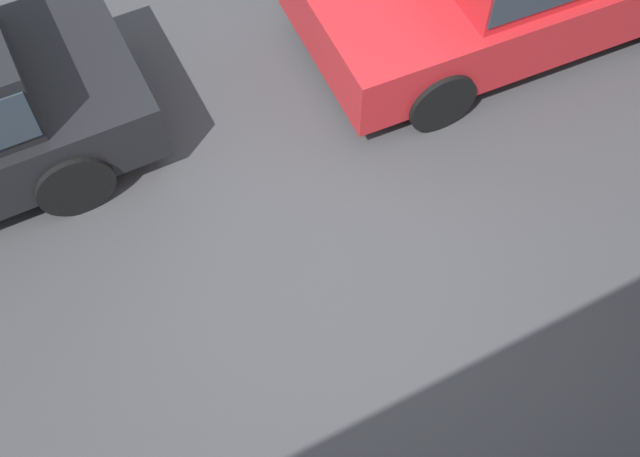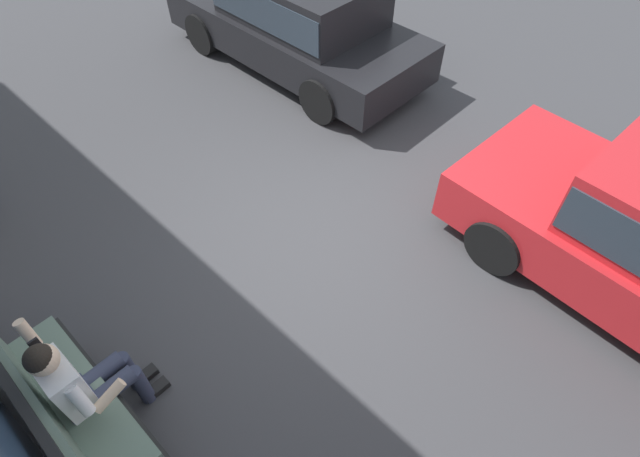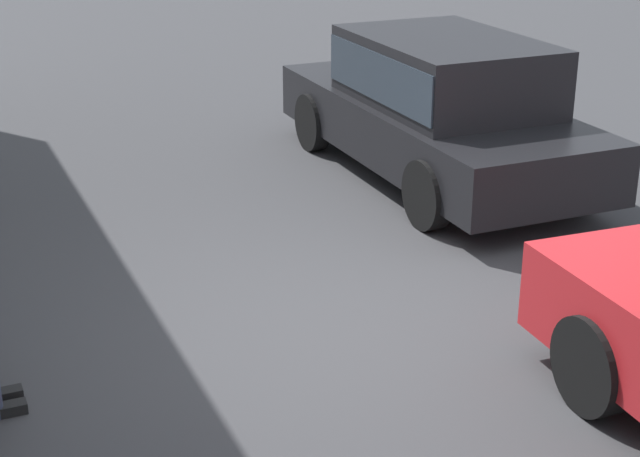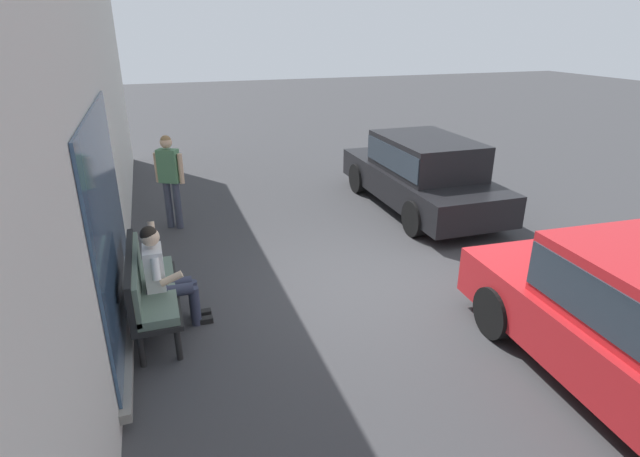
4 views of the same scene
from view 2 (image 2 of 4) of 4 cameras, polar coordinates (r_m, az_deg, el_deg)
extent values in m
plane|color=#38383A|center=(5.64, -0.22, -1.35)|extent=(60.00, 60.00, 0.00)
cube|color=gray|center=(4.85, -28.38, -21.34)|extent=(3.60, 0.12, 0.10)
cylinder|color=black|center=(5.26, -30.76, -13.91)|extent=(0.07, 0.07, 0.41)
cylinder|color=black|center=(5.24, -27.12, -11.57)|extent=(0.07, 0.07, 0.41)
cube|color=black|center=(4.61, -25.82, -17.81)|extent=(1.72, 0.55, 0.06)
cube|color=slate|center=(4.54, -26.16, -17.39)|extent=(1.66, 0.49, 0.10)
cube|color=black|center=(4.37, -29.88, -17.82)|extent=(1.72, 0.07, 0.55)
cube|color=slate|center=(4.36, -29.19, -17.39)|extent=(1.66, 0.06, 0.47)
cylinder|color=#2D3347|center=(4.57, -24.00, -15.06)|extent=(0.15, 0.42, 0.15)
cylinder|color=#2D3347|center=(4.80, -20.88, -15.02)|extent=(0.12, 0.12, 0.52)
cube|color=black|center=(4.99, -19.40, -15.64)|extent=(0.10, 0.24, 0.07)
cylinder|color=#2D3347|center=(4.48, -22.86, -16.64)|extent=(0.15, 0.42, 0.15)
cylinder|color=#2D3347|center=(4.71, -19.71, -16.51)|extent=(0.12, 0.12, 0.52)
cube|color=black|center=(4.90, -18.22, -17.07)|extent=(0.10, 0.24, 0.07)
cube|color=#2D3347|center=(4.53, -25.73, -17.34)|extent=(0.34, 0.24, 0.14)
cube|color=silver|center=(4.29, -27.00, -15.75)|extent=(0.38, 0.22, 0.56)
sphere|color=beige|center=(3.96, -29.13, -12.99)|extent=(0.22, 0.22, 0.22)
sphere|color=black|center=(3.93, -29.45, -12.82)|extent=(0.20, 0.20, 0.20)
cylinder|color=silver|center=(4.07, -25.75, -17.25)|extent=(0.20, 0.10, 0.28)
cylinder|color=beige|center=(4.14, -22.93, -17.19)|extent=(0.08, 0.27, 0.17)
cylinder|color=silver|center=(4.29, -29.28, -12.41)|extent=(0.25, 0.10, 0.22)
cylinder|color=beige|center=(4.19, -30.42, -10.32)|extent=(0.16, 0.08, 0.25)
cube|color=black|center=(4.05, -29.67, -11.57)|extent=(0.02, 0.07, 0.15)
cylinder|color=black|center=(5.49, 19.31, -1.91)|extent=(0.64, 0.22, 0.63)
cylinder|color=black|center=(6.72, 27.24, 5.94)|extent=(0.64, 0.22, 0.63)
cube|color=black|center=(8.29, -2.94, 21.47)|extent=(4.33, 1.75, 0.57)
cylinder|color=black|center=(8.89, -13.35, 20.82)|extent=(0.65, 0.19, 0.65)
cylinder|color=black|center=(9.76, -5.08, 24.44)|extent=(0.65, 0.19, 0.65)
cylinder|color=black|center=(7.08, -0.04, 14.38)|extent=(0.65, 0.19, 0.65)
cylinder|color=black|center=(8.15, 8.41, 18.87)|extent=(0.65, 0.19, 0.65)
camera|label=1|loc=(4.18, -73.83, 44.16)|focal=45.00mm
camera|label=3|loc=(3.35, 105.58, -44.52)|focal=55.00mm
camera|label=4|loc=(3.38, 109.72, -41.84)|focal=28.00mm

